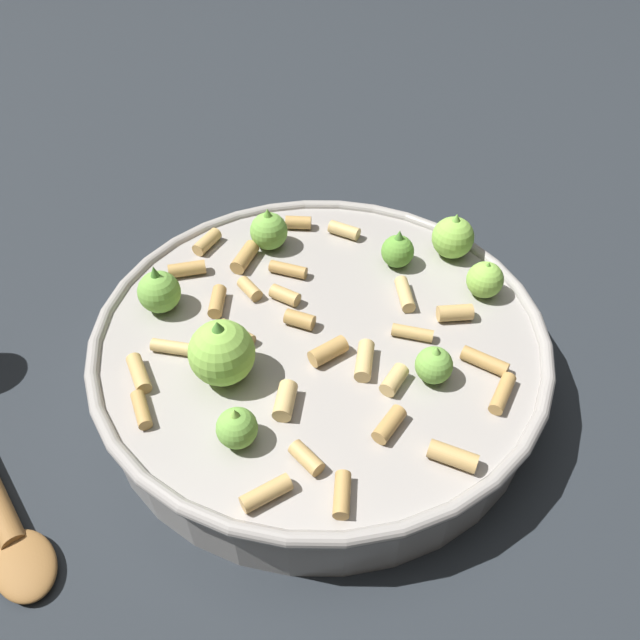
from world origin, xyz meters
The scene contains 2 objects.
ground_plane centered at (0.00, 0.00, 0.00)m, with size 2.40×2.40×0.00m, color #23282D.
cooking_pan centered at (0.00, 0.00, 0.03)m, with size 0.34×0.34×0.10m.
Camera 1 is at (-0.31, -0.10, 0.37)m, focal length 34.26 mm.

